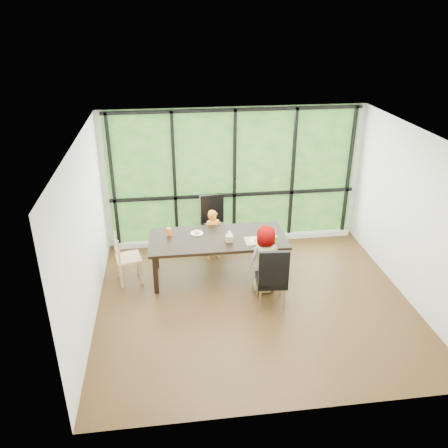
# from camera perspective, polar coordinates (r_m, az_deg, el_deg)

# --- Properties ---
(ground) EXTENTS (5.00, 5.00, 0.00)m
(ground) POSITION_cam_1_polar(r_m,az_deg,el_deg) (7.56, 3.76, -9.62)
(ground) COLOR black
(ground) RESTS_ON ground
(back_wall) EXTENTS (5.00, 0.00, 5.00)m
(back_wall) POSITION_cam_1_polar(r_m,az_deg,el_deg) (8.92, 1.26, 5.88)
(back_wall) COLOR silver
(back_wall) RESTS_ON ground
(foliage_backdrop) EXTENTS (4.80, 0.02, 2.65)m
(foliage_backdrop) POSITION_cam_1_polar(r_m,az_deg,el_deg) (8.90, 1.28, 5.84)
(foliage_backdrop) COLOR #214D1B
(foliage_backdrop) RESTS_ON back_wall
(window_mullions) EXTENTS (4.80, 0.06, 2.65)m
(window_mullions) POSITION_cam_1_polar(r_m,az_deg,el_deg) (8.86, 1.32, 5.75)
(window_mullions) COLOR black
(window_mullions) RESTS_ON back_wall
(window_sill) EXTENTS (4.80, 0.12, 0.10)m
(window_sill) POSITION_cam_1_polar(r_m,az_deg,el_deg) (9.35, 1.27, -1.86)
(window_sill) COLOR silver
(window_sill) RESTS_ON ground
(dining_table) EXTENTS (2.44, 1.26, 0.75)m
(dining_table) POSITION_cam_1_polar(r_m,az_deg,el_deg) (8.04, -0.80, -4.09)
(dining_table) COLOR black
(dining_table) RESTS_ON ground
(chair_window_leather) EXTENTS (0.50, 0.50, 1.08)m
(chair_window_leather) POSITION_cam_1_polar(r_m,az_deg,el_deg) (8.83, -1.25, -0.02)
(chair_window_leather) COLOR black
(chair_window_leather) RESTS_ON ground
(chair_interior_leather) EXTENTS (0.49, 0.49, 1.08)m
(chair_interior_leather) POSITION_cam_1_polar(r_m,az_deg,el_deg) (7.21, 5.90, -6.45)
(chair_interior_leather) COLOR black
(chair_interior_leather) RESTS_ON ground
(chair_end_beech) EXTENTS (0.48, 0.50, 0.90)m
(chair_end_beech) POSITION_cam_1_polar(r_m,az_deg,el_deg) (8.01, -11.79, -4.15)
(chair_end_beech) COLOR tan
(chair_end_beech) RESTS_ON ground
(child_toddler) EXTENTS (0.41, 0.32, 0.98)m
(child_toddler) POSITION_cam_1_polar(r_m,az_deg,el_deg) (8.53, -1.30, -1.37)
(child_toddler) COLOR orange
(child_toddler) RESTS_ON ground
(child_older) EXTENTS (0.66, 0.52, 1.18)m
(child_older) POSITION_cam_1_polar(r_m,az_deg,el_deg) (7.53, 4.99, -4.45)
(child_older) COLOR slate
(child_older) RESTS_ON ground
(placemat) EXTENTS (0.43, 0.31, 0.01)m
(placemat) POSITION_cam_1_polar(r_m,az_deg,el_deg) (7.78, 4.20, -2.06)
(placemat) COLOR tan
(placemat) RESTS_ON dining_table
(plate_far) EXTENTS (0.22, 0.22, 0.01)m
(plate_far) POSITION_cam_1_polar(r_m,az_deg,el_deg) (8.01, -3.40, -1.14)
(plate_far) COLOR white
(plate_far) RESTS_ON dining_table
(plate_near) EXTENTS (0.24, 0.24, 0.02)m
(plate_near) POSITION_cam_1_polar(r_m,az_deg,el_deg) (7.77, 4.11, -2.04)
(plate_near) COLOR white
(plate_near) RESTS_ON dining_table
(orange_cup) EXTENTS (0.08, 0.08, 0.13)m
(orange_cup) POSITION_cam_1_polar(r_m,az_deg,el_deg) (7.97, -6.89, -0.97)
(orange_cup) COLOR orange
(orange_cup) RESTS_ON dining_table
(green_cup) EXTENTS (0.07, 0.07, 0.12)m
(green_cup) POSITION_cam_1_polar(r_m,az_deg,el_deg) (7.72, 6.43, -1.90)
(green_cup) COLOR #50CF2F
(green_cup) RESTS_ON dining_table
(tissue_box) EXTENTS (0.12, 0.12, 0.11)m
(tissue_box) POSITION_cam_1_polar(r_m,az_deg,el_deg) (7.72, 0.65, -1.79)
(tissue_box) COLOR tan
(tissue_box) RESTS_ON dining_table
(crepe_rolls_far) EXTENTS (0.10, 0.12, 0.04)m
(crepe_rolls_far) POSITION_cam_1_polar(r_m,az_deg,el_deg) (8.00, -3.41, -0.98)
(crepe_rolls_far) COLOR tan
(crepe_rolls_far) RESTS_ON plate_far
(crepe_rolls_near) EXTENTS (0.15, 0.12, 0.04)m
(crepe_rolls_near) POSITION_cam_1_polar(r_m,az_deg,el_deg) (7.76, 4.11, -1.88)
(crepe_rolls_near) COLOR tan
(crepe_rolls_near) RESTS_ON plate_near
(straw_white) EXTENTS (0.01, 0.04, 0.20)m
(straw_white) POSITION_cam_1_polar(r_m,az_deg,el_deg) (7.92, -6.93, -0.28)
(straw_white) COLOR white
(straw_white) RESTS_ON orange_cup
(straw_pink) EXTENTS (0.01, 0.04, 0.20)m
(straw_pink) POSITION_cam_1_polar(r_m,az_deg,el_deg) (7.68, 6.46, -1.25)
(straw_pink) COLOR pink
(straw_pink) RESTS_ON green_cup
(tissue) EXTENTS (0.12, 0.12, 0.11)m
(tissue) POSITION_cam_1_polar(r_m,az_deg,el_deg) (7.67, 0.66, -1.08)
(tissue) COLOR white
(tissue) RESTS_ON tissue_box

